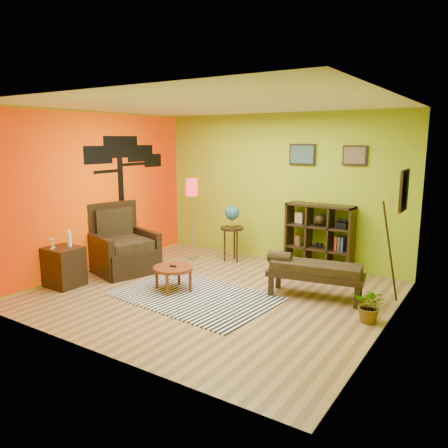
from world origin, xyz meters
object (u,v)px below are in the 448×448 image
Objects in this scene: floor_lamp at (192,195)px; potted_plant at (370,309)px; globe_table at (232,219)px; bench at (313,270)px; armchair at (123,251)px; side_cabinet at (64,266)px; cube_shelf at (320,238)px; coffee_table at (173,270)px.

floor_lamp reaches higher than potted_plant.
globe_table is 2.35× the size of potted_plant.
floor_lamp is 1.08× the size of bench.
armchair is 1.13× the size of globe_table.
floor_lamp is 0.90m from globe_table.
armchair is 1.30× the size of side_cabinet.
armchair reaches higher than side_cabinet.
coffee_table is at bearing -123.99° from cube_shelf.
floor_lamp is at bearing 71.80° from side_cabinet.
potted_plant is (0.97, -0.46, -0.23)m from bench.
side_cabinet is (-0.18, -1.10, -0.04)m from armchair.
bench is (2.75, -0.69, -0.87)m from floor_lamp.
floor_lamp is at bearing 117.38° from coffee_table.
cube_shelf is 2.60× the size of potted_plant.
coffee_table is 2.03m from floor_lamp.
side_cabinet is at bearing -135.79° from cube_shelf.
bench is (3.35, 0.58, 0.05)m from armchair.
bench is (0.41, -1.35, -0.19)m from cube_shelf.
armchair is at bearing -128.92° from globe_table.
cube_shelf is (1.64, 0.32, -0.22)m from globe_table.
bench is (1.93, 0.89, 0.09)m from coffee_table.
globe_table is (-0.13, 1.93, 0.50)m from coffee_table.
floor_lamp reaches higher than armchair.
side_cabinet is at bearing -164.83° from potted_plant.
floor_lamp is at bearing 165.90° from bench.
coffee_table is 0.39× the size of floor_lamp.
armchair is 1.68m from floor_lamp.
globe_table is at bearing 61.48° from side_cabinet.
cube_shelf reaches higher than globe_table.
coffee_table is 0.42× the size of bench.
cube_shelf is at bearing 15.76° from floor_lamp.
globe_table is at bearing 26.19° from floor_lamp.
side_cabinet is at bearing -99.04° from armchair.
coffee_table is 1.46m from armchair.
floor_lamp reaches higher than bench.
globe_table is (1.30, 1.61, 0.46)m from armchair.
bench is 3.17× the size of potted_plant.
bench is at bearing 24.90° from coffee_table.
coffee_table is 2.72m from cube_shelf.
cube_shelf reaches higher than side_cabinet.
floor_lamp is 3.43× the size of potted_plant.
globe_table is 3.43m from potted_plant.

